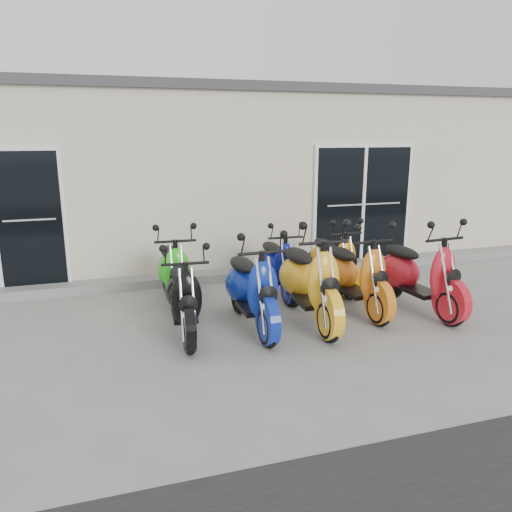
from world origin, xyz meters
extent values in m
plane|color=gray|center=(0.00, 0.00, 0.00)|extent=(80.00, 80.00, 0.00)
cube|color=beige|center=(0.00, 5.20, 1.60)|extent=(14.00, 6.00, 3.20)
cube|color=#3F3F42|center=(0.00, 5.20, 3.28)|extent=(14.20, 6.20, 0.16)
cube|color=gray|center=(0.00, 2.02, 0.07)|extent=(14.00, 0.40, 0.15)
cube|color=black|center=(-3.20, 2.17, 1.26)|extent=(1.07, 0.08, 2.22)
cube|color=black|center=(2.60, 2.17, 1.26)|extent=(2.02, 0.08, 2.22)
camera|label=1|loc=(-2.11, -6.20, 2.52)|focal=35.00mm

